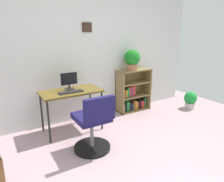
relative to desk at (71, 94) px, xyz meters
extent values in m
cube|color=silver|center=(0.33, 0.45, 0.56)|extent=(5.20, 0.10, 2.41)
cube|color=#38251C|center=(0.50, 0.39, 1.06)|extent=(0.18, 0.02, 0.16)
cube|color=brown|center=(0.00, 0.00, 0.05)|extent=(0.97, 0.53, 0.03)
cylinder|color=black|center=(-0.44, -0.22, -0.30)|extent=(0.03, 0.03, 0.67)
cylinder|color=black|center=(0.44, -0.22, -0.30)|extent=(0.03, 0.03, 0.67)
cylinder|color=black|center=(-0.44, 0.22, -0.30)|extent=(0.03, 0.03, 0.67)
cylinder|color=black|center=(0.44, 0.22, -0.30)|extent=(0.03, 0.03, 0.67)
cylinder|color=#262628|center=(0.01, 0.09, 0.07)|extent=(0.17, 0.17, 0.01)
cylinder|color=#262628|center=(0.01, 0.09, 0.11)|extent=(0.03, 0.03, 0.07)
cube|color=black|center=(0.01, 0.08, 0.25)|extent=(0.27, 0.02, 0.20)
cube|color=black|center=(-0.04, -0.11, 0.07)|extent=(0.39, 0.12, 0.02)
cylinder|color=black|center=(0.02, -0.70, -0.62)|extent=(0.52, 0.52, 0.05)
cylinder|color=slate|center=(0.02, -0.70, -0.39)|extent=(0.05, 0.05, 0.41)
cube|color=#1B184B|center=(0.02, -0.70, -0.14)|extent=(0.44, 0.44, 0.08)
cube|color=#1B184B|center=(0.02, -0.95, 0.05)|extent=(0.42, 0.07, 0.31)
cylinder|color=#452916|center=(-1.13, -1.03, -0.43)|extent=(0.03, 0.03, 0.34)
cube|color=olive|center=(1.10, 0.22, -0.20)|extent=(0.02, 0.30, 0.88)
cube|color=olive|center=(1.79, 0.22, -0.20)|extent=(0.02, 0.30, 0.88)
cube|color=olive|center=(1.45, 0.22, 0.23)|extent=(0.72, 0.30, 0.02)
cube|color=olive|center=(1.45, 0.22, -0.63)|extent=(0.72, 0.30, 0.02)
cube|color=olive|center=(1.45, 0.36, -0.20)|extent=(0.72, 0.02, 0.88)
cube|color=olive|center=(1.45, 0.22, -0.32)|extent=(0.67, 0.28, 0.02)
cube|color=olive|center=(1.45, 0.22, -0.04)|extent=(0.67, 0.28, 0.02)
cube|color=beige|center=(1.16, 0.21, -0.54)|extent=(0.07, 0.09, 0.15)
cube|color=black|center=(1.21, 0.21, -0.54)|extent=(0.03, 0.12, 0.14)
cube|color=#237238|center=(1.27, 0.21, -0.51)|extent=(0.07, 0.12, 0.21)
cube|color=black|center=(1.34, 0.21, -0.54)|extent=(0.07, 0.11, 0.16)
cube|color=#1E478C|center=(1.40, 0.21, -0.55)|extent=(0.03, 0.09, 0.14)
cube|color=#99591E|center=(1.44, 0.21, -0.53)|extent=(0.05, 0.11, 0.18)
cube|color=#B79323|center=(1.49, 0.21, -0.53)|extent=(0.04, 0.11, 0.18)
cube|color=#B22D28|center=(1.54, 0.21, -0.54)|extent=(0.03, 0.10, 0.16)
cube|color=black|center=(1.59, 0.21, -0.52)|extent=(0.05, 0.12, 0.19)
cube|color=#B22D28|center=(1.64, 0.21, -0.54)|extent=(0.04, 0.13, 0.16)
cube|color=#B22D28|center=(1.69, 0.21, -0.54)|extent=(0.05, 0.10, 0.15)
cube|color=#237238|center=(1.74, 0.21, -0.51)|extent=(0.04, 0.11, 0.20)
cube|color=#B22D28|center=(1.16, 0.21, -0.23)|extent=(0.07, 0.12, 0.16)
cube|color=#B79323|center=(1.22, 0.21, -0.23)|extent=(0.04, 0.13, 0.16)
cube|color=#237238|center=(1.27, 0.21, -0.22)|extent=(0.05, 0.11, 0.19)
cube|color=#B22D28|center=(1.33, 0.21, -0.20)|extent=(0.05, 0.09, 0.22)
cube|color=#593372|center=(1.37, 0.21, -0.21)|extent=(0.04, 0.09, 0.20)
cube|color=#B22D28|center=(1.42, 0.21, -0.20)|extent=(0.07, 0.09, 0.22)
cylinder|color=#9E6642|center=(1.37, 0.20, 0.30)|extent=(0.21, 0.21, 0.12)
sphere|color=#197620|center=(1.37, 0.20, 0.49)|extent=(0.32, 0.32, 0.32)
cylinder|color=#B7B2A8|center=(2.57, -0.35, -0.58)|extent=(0.20, 0.20, 0.13)
sphere|color=#1A8E32|center=(2.57, -0.35, -0.40)|extent=(0.27, 0.27, 0.27)
camera|label=1|loc=(-1.08, -3.07, 0.99)|focal=32.83mm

